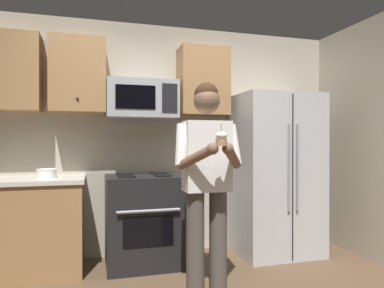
{
  "coord_description": "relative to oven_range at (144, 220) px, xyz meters",
  "views": [
    {
      "loc": [
        -0.66,
        -2.26,
        1.27
      ],
      "look_at": [
        0.13,
        0.5,
        1.25
      ],
      "focal_mm": 32.76,
      "sensor_mm": 36.0,
      "label": 1
    }
  ],
  "objects": [
    {
      "name": "wall_back",
      "position": [
        0.15,
        0.39,
        0.84
      ],
      "size": [
        4.4,
        0.1,
        2.6
      ],
      "primitive_type": "cube",
      "color": "#B7AD99",
      "rests_on": "ground"
    },
    {
      "name": "oven_range",
      "position": [
        0.0,
        0.0,
        0.0
      ],
      "size": [
        0.76,
        0.7,
        0.93
      ],
      "color": "black",
      "rests_on": "ground"
    },
    {
      "name": "microwave",
      "position": [
        0.0,
        0.12,
        1.26
      ],
      "size": [
        0.74,
        0.41,
        0.4
      ],
      "color": "#9EA0A5"
    },
    {
      "name": "refrigerator",
      "position": [
        1.5,
        -0.04,
        0.44
      ],
      "size": [
        0.9,
        0.75,
        1.8
      ],
      "color": "#B7BABF",
      "rests_on": "ground"
    },
    {
      "name": "cabinet_row_upper",
      "position": [
        -0.57,
        0.17,
        1.49
      ],
      "size": [
        2.78,
        0.36,
        0.76
      ],
      "color": "#9E7247"
    },
    {
      "name": "counter_left",
      "position": [
        -1.3,
        0.02,
        0.0
      ],
      "size": [
        1.44,
        0.66,
        0.92
      ],
      "color": "#9E7247",
      "rests_on": "ground"
    },
    {
      "name": "bowl_large_white",
      "position": [
        -0.94,
        0.03,
        0.5
      ],
      "size": [
        0.19,
        0.19,
        0.09
      ],
      "color": "white",
      "rests_on": "counter_left"
    },
    {
      "name": "person",
      "position": [
        0.41,
        -0.87,
        0.53
      ],
      "size": [
        0.6,
        0.48,
        1.76
      ],
      "color": "#4C4742",
      "rests_on": "ground"
    },
    {
      "name": "cupcake",
      "position": [
        0.41,
        -1.2,
        0.83
      ],
      "size": [
        0.09,
        0.09,
        0.17
      ],
      "color": "#A87F56"
    }
  ]
}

